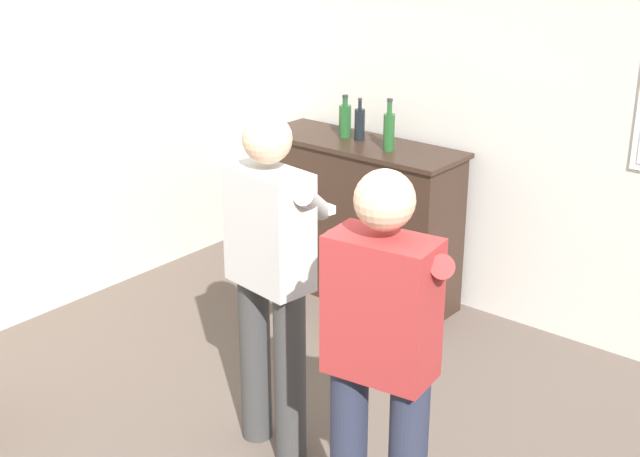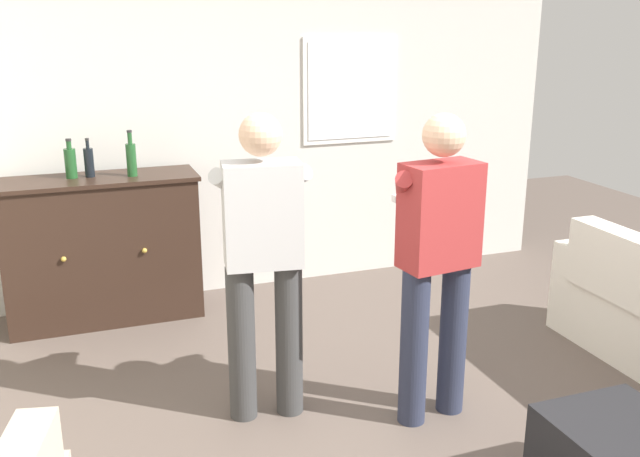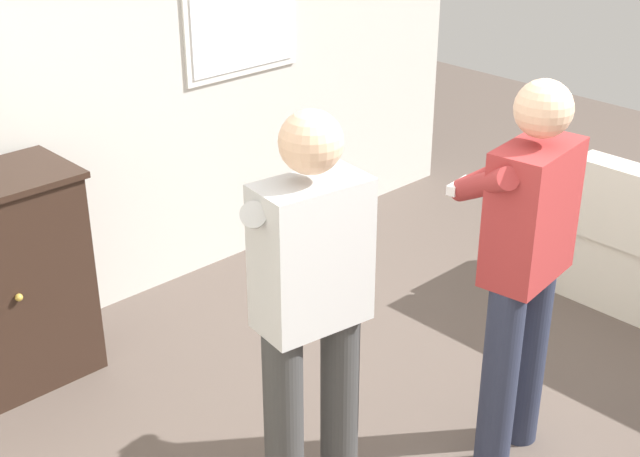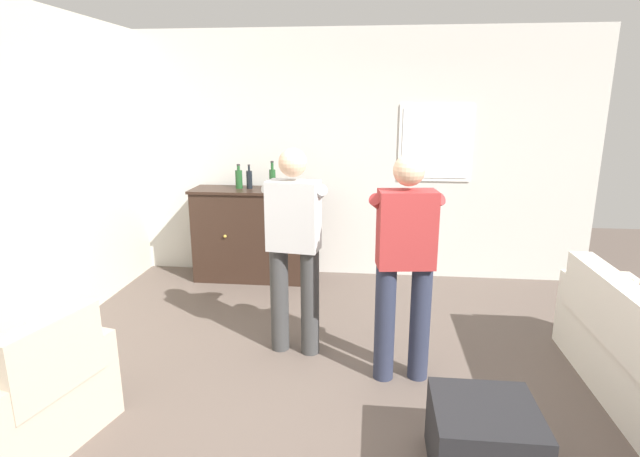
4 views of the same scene
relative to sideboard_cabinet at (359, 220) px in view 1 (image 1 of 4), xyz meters
The scene contains 7 objects.
wall_back_with_window 1.54m from the sideboard_cabinet, 16.35° to the left, with size 5.20×0.15×2.80m.
sideboard_cabinet is the anchor object (origin of this frame).
bottle_wine_green 0.64m from the sideboard_cabinet, 135.57° to the left, with size 0.07×0.07×0.27m.
bottle_liquor_amber 0.70m from the sideboard_cabinet, ahead, with size 0.07×0.07×0.32m.
bottle_spirits_clear 0.66m from the sideboard_cabinet, 165.49° to the left, with size 0.08×0.08×0.27m.
person_standing_left 1.85m from the sideboard_cabinet, 65.99° to the right, with size 0.55×0.50×1.68m.
person_standing_right 2.57m from the sideboard_cabinet, 51.32° to the right, with size 0.55×0.50×1.68m.
Camera 1 is at (2.05, -2.09, 2.60)m, focal length 50.00 mm.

